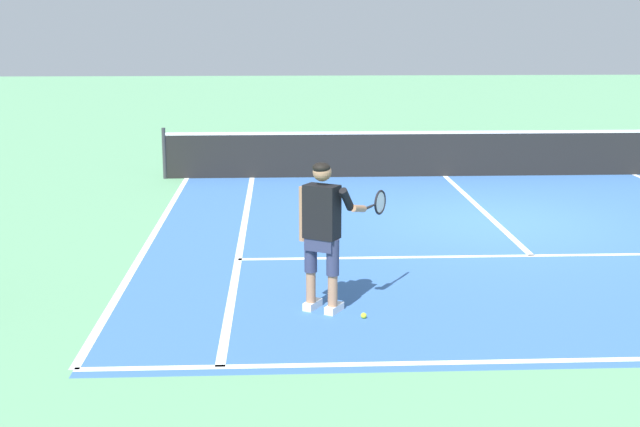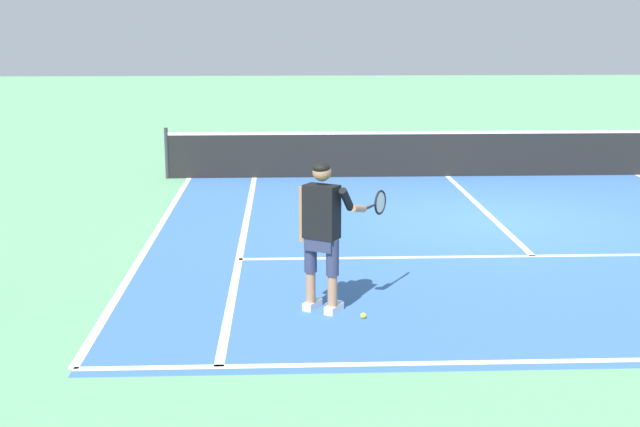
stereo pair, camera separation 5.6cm
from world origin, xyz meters
The scene contains 9 objects.
ground_plane centered at (0.00, 0.00, 0.00)m, with size 80.00×80.00×0.00m, color #609E70.
court_inner_surface centered at (0.00, -0.85, 0.00)m, with size 10.98×10.59×0.00m, color #3866A8.
line_service centered at (0.00, -2.15, 0.00)m, with size 8.23×0.10×0.01m, color white.
line_centre_service centered at (0.00, 1.05, 0.00)m, with size 0.10×6.40×0.01m, color white.
line_singles_left centered at (-4.12, -0.85, 0.00)m, with size 0.10×10.19×0.01m, color white.
line_doubles_left centered at (-5.49, -0.85, 0.00)m, with size 0.10×10.19×0.01m, color white.
tennis_net centered at (0.00, 4.25, 0.50)m, with size 11.96×0.08×1.07m.
tennis_player centered at (-3.05, -4.36, 0.99)m, with size 1.05×0.90×1.71m.
tennis_ball_near_feet centered at (-2.61, -4.64, 0.03)m, with size 0.07×0.07×0.07m, color #CCE02D.
Camera 1 is at (-3.52, -13.60, 3.20)m, focal length 48.01 mm.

